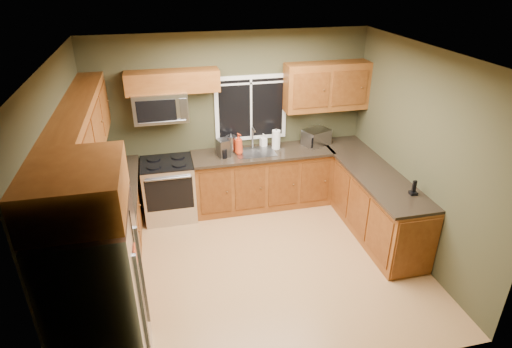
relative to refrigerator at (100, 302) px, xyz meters
name	(u,v)px	position (x,y,z in m)	size (l,w,h in m)	color
floor	(258,264)	(1.74, 1.30, -0.90)	(4.20, 4.20, 0.00)	#AB7B4B
ceiling	(259,56)	(1.74, 1.30, 1.80)	(4.20, 4.20, 0.00)	white
back_wall	(232,122)	(1.74, 3.10, 0.45)	(4.20, 4.20, 0.00)	#3C3B25
front_wall	(309,269)	(1.74, -0.50, 0.45)	(4.20, 4.20, 0.00)	#3C3B25
left_wall	(69,192)	(-0.36, 1.30, 0.45)	(3.60, 3.60, 0.00)	#3C3B25
right_wall	(419,156)	(3.84, 1.30, 0.45)	(3.60, 3.60, 0.00)	#3C3B25
window	(251,108)	(2.04, 3.08, 0.65)	(1.12, 0.03, 1.02)	white
base_cabinets_left	(114,233)	(-0.06, 1.78, -0.45)	(0.60, 2.65, 0.90)	brown
countertop_left	(110,201)	(-0.04, 1.78, 0.02)	(0.65, 2.65, 0.04)	black
base_cabinets_back	(262,179)	(2.15, 2.80, -0.45)	(2.17, 0.60, 0.90)	brown
countertop_back	(263,153)	(2.15, 2.78, 0.02)	(2.17, 0.65, 0.04)	black
base_cabinets_peninsula	(369,199)	(3.54, 1.84, -0.45)	(0.60, 2.52, 0.90)	brown
countertop_peninsula	(371,170)	(3.51, 1.85, 0.02)	(0.65, 2.50, 0.04)	black
upper_cabinets_left	(83,131)	(-0.20, 1.78, 0.96)	(0.33, 2.65, 0.72)	brown
upper_cabinets_back_left	(173,81)	(0.89, 2.94, 1.17)	(1.30, 0.33, 0.30)	brown
upper_cabinets_back_right	(326,86)	(3.19, 2.94, 0.96)	(1.30, 0.33, 0.72)	brown
upper_cabinet_over_fridge	(75,189)	(0.00, 0.00, 1.13)	(0.72, 0.90, 0.38)	brown
refrigerator	(100,302)	(0.00, 0.00, 0.00)	(0.74, 0.90, 1.80)	#B7B7BC
range	(169,189)	(0.69, 2.77, -0.43)	(0.76, 0.69, 0.94)	#B7B7BC
microwave	(160,107)	(0.69, 2.91, 0.83)	(0.76, 0.41, 0.42)	#B7B7BC
sink	(255,151)	(2.04, 2.79, 0.05)	(0.60, 0.42, 0.36)	slate
toaster_oven	(316,137)	(3.05, 2.87, 0.16)	(0.48, 0.44, 0.25)	#B7B7BC
coffee_maker	(223,149)	(1.54, 2.75, 0.16)	(0.20, 0.24, 0.26)	slate
kettle	(231,143)	(1.69, 2.92, 0.18)	(0.19, 0.19, 0.30)	#B7B7BC
paper_towel_roll	(276,140)	(2.39, 2.86, 0.19)	(0.14, 0.14, 0.33)	white
soap_bottle_a	(239,144)	(1.78, 2.80, 0.20)	(0.12, 0.12, 0.32)	red
soap_bottle_b	(263,140)	(2.22, 3.00, 0.14)	(0.09, 0.09, 0.20)	white
cordless_phone	(414,190)	(3.68, 1.05, 0.10)	(0.09, 0.09, 0.19)	black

